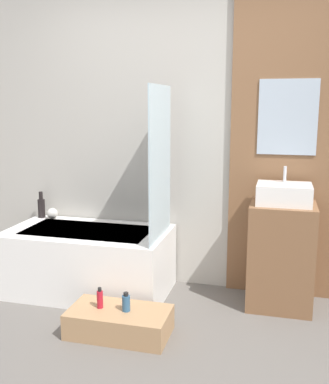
# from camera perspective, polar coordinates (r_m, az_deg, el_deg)

# --- Properties ---
(wall_tiled_back) EXTENTS (4.20, 0.06, 2.60)m
(wall_tiled_back) POSITION_cam_1_polar(r_m,az_deg,el_deg) (3.81, 3.38, 7.11)
(wall_tiled_back) COLOR #B7B2A8
(wall_tiled_back) RESTS_ON ground_plane
(wall_wood_accent) EXTENTS (0.88, 0.04, 2.60)m
(wall_wood_accent) POSITION_cam_1_polar(r_m,az_deg,el_deg) (3.69, 15.25, 6.71)
(wall_wood_accent) COLOR brown
(wall_wood_accent) RESTS_ON ground_plane
(bathtub) EXTENTS (1.34, 0.74, 0.54)m
(bathtub) POSITION_cam_1_polar(r_m,az_deg,el_deg) (3.87, -9.58, -8.59)
(bathtub) COLOR white
(bathtub) RESTS_ON ground_plane
(glass_shower_screen) EXTENTS (0.01, 0.59, 1.17)m
(glass_shower_screen) POSITION_cam_1_polar(r_m,az_deg,el_deg) (3.41, -0.56, 3.63)
(glass_shower_screen) COLOR silver
(glass_shower_screen) RESTS_ON bathtub
(wooden_step_bench) EXTENTS (0.70, 0.37, 0.18)m
(wooden_step_bench) POSITION_cam_1_polar(r_m,az_deg,el_deg) (3.24, -5.76, -16.10)
(wooden_step_bench) COLOR #A87F56
(wooden_step_bench) RESTS_ON ground_plane
(vanity_cabinet) EXTENTS (0.49, 0.44, 0.82)m
(vanity_cabinet) POSITION_cam_1_polar(r_m,az_deg,el_deg) (3.63, 14.54, -7.80)
(vanity_cabinet) COLOR brown
(vanity_cabinet) RESTS_ON ground_plane
(sink) EXTENTS (0.40, 0.32, 0.28)m
(sink) POSITION_cam_1_polar(r_m,az_deg,el_deg) (3.51, 14.93, -0.23)
(sink) COLOR white
(sink) RESTS_ON vanity_cabinet
(vase_tall_dark) EXTENTS (0.06, 0.06, 0.24)m
(vase_tall_dark) POSITION_cam_1_polar(r_m,az_deg,el_deg) (4.27, -15.36, -1.84)
(vase_tall_dark) COLOR black
(vase_tall_dark) RESTS_ON bathtub
(vase_round_light) EXTENTS (0.10, 0.10, 0.10)m
(vase_round_light) POSITION_cam_1_polar(r_m,az_deg,el_deg) (4.21, -14.06, -2.65)
(vase_round_light) COLOR silver
(vase_round_light) RESTS_ON bathtub
(bottle_soap_primary) EXTENTS (0.04, 0.04, 0.15)m
(bottle_soap_primary) POSITION_cam_1_polar(r_m,az_deg,el_deg) (3.22, -8.20, -13.27)
(bottle_soap_primary) COLOR #B21928
(bottle_soap_primary) RESTS_ON wooden_step_bench
(bottle_soap_secondary) EXTENTS (0.06, 0.06, 0.13)m
(bottle_soap_secondary) POSITION_cam_1_polar(r_m,az_deg,el_deg) (3.16, -4.90, -13.83)
(bottle_soap_secondary) COLOR #2D567A
(bottle_soap_secondary) RESTS_ON wooden_step_bench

